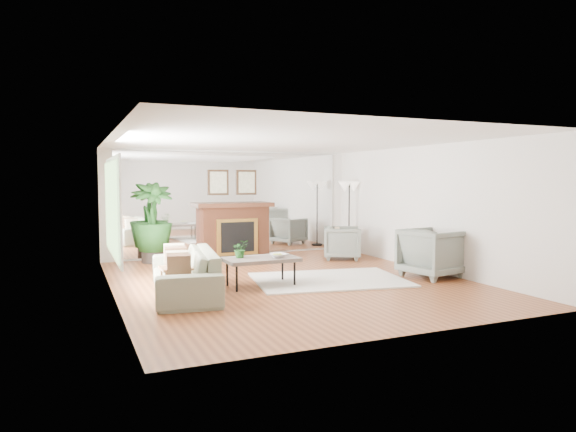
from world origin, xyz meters
name	(u,v)px	position (x,y,z in m)	size (l,w,h in m)	color
ground	(290,281)	(0.00, 0.00, 0.00)	(7.00, 7.00, 0.00)	brown
wall_left	(112,216)	(-2.99, 0.00, 1.25)	(0.02, 7.00, 2.50)	silver
wall_right	(427,208)	(2.99, 0.00, 1.25)	(0.02, 7.00, 2.50)	silver
wall_back	(232,203)	(0.00, 3.49, 1.25)	(6.00, 0.02, 2.50)	silver
mirror_panel	(232,203)	(0.00, 3.47, 1.25)	(5.40, 0.04, 2.40)	silver
window_panel	(112,208)	(-2.96, 0.40, 1.35)	(0.04, 2.40, 1.50)	#B2E09E
fireplace	(235,229)	(0.00, 3.26, 0.66)	(1.85, 0.83, 2.05)	brown
area_rug	(329,280)	(0.67, -0.23, 0.01)	(2.64, 1.89, 0.03)	silver
coffee_table	(261,260)	(-0.63, -0.21, 0.45)	(1.24, 0.74, 0.49)	#5F534B
sofa	(184,272)	(-1.95, -0.30, 0.35)	(2.39, 0.94, 0.70)	gray
armchair_back	(342,243)	(2.14, 1.90, 0.38)	(0.80, 0.83, 0.75)	slate
armchair_front	(432,253)	(2.60, -0.68, 0.46)	(0.97, 1.00, 0.91)	slate
side_table	(176,272)	(-2.16, -0.69, 0.43)	(0.46, 0.46, 0.51)	#9A6B3D
potted_ficus	(153,220)	(-1.92, 3.10, 0.94)	(0.90, 0.90, 1.76)	black
floor_lamp	(349,192)	(2.70, 2.58, 1.51)	(0.58, 0.32, 1.77)	black
tabletop_plant	(240,249)	(-0.96, -0.10, 0.65)	(0.27, 0.24, 0.30)	#23561F
fruit_bowl	(278,256)	(-0.37, -0.33, 0.53)	(0.26, 0.26, 0.06)	#9A6B3D
book	(274,254)	(-0.32, -0.05, 0.50)	(0.22, 0.30, 0.02)	#9A6B3D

